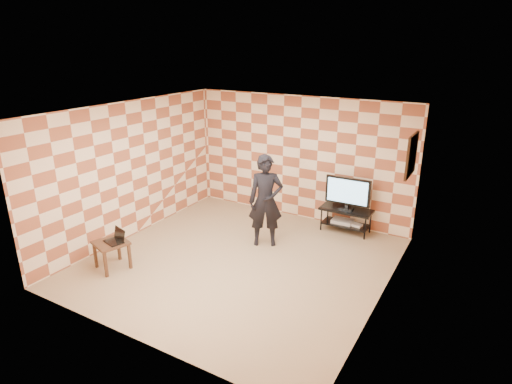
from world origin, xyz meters
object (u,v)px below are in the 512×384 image
tv_stand (346,215)px  tv (348,192)px  side_table (111,247)px  person (266,201)px

tv_stand → tv: 0.51m
tv → side_table: bearing=-130.6°
tv → side_table: size_ratio=1.42×
tv_stand → side_table: (-3.00, -3.51, 0.04)m
tv_stand → side_table: 4.62m
tv_stand → tv: tv is taller
tv → person: person is taller
tv_stand → tv: bearing=-90.9°
side_table → person: bearing=49.6°
side_table → tv_stand: bearing=49.5°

